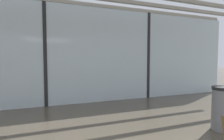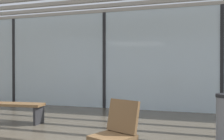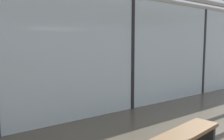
% 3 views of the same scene
% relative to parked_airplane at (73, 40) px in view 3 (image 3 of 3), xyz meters
% --- Properties ---
extents(glass_curtain_wall, '(14.00, 0.08, 3.08)m').
position_rel_parked_airplane_xyz_m(glass_curtain_wall, '(-1.52, -6.47, -0.54)').
color(glass_curtain_wall, silver).
rests_on(glass_curtain_wall, ground).
extents(window_mullion_1, '(0.10, 0.12, 3.08)m').
position_rel_parked_airplane_xyz_m(window_mullion_1, '(-1.52, -6.47, -0.54)').
color(window_mullion_1, black).
rests_on(window_mullion_1, ground).
extents(window_mullion_2, '(0.10, 0.12, 3.08)m').
position_rel_parked_airplane_xyz_m(window_mullion_2, '(1.98, -6.47, -0.54)').
color(window_mullion_2, black).
rests_on(window_mullion_2, ground).
extents(parked_airplane, '(12.54, 4.15, 4.15)m').
position_rel_parked_airplane_xyz_m(parked_airplane, '(0.00, 0.00, 0.00)').
color(parked_airplane, silver).
rests_on(parked_airplane, ground).
extents(waiting_bench, '(1.54, 0.59, 0.47)m').
position_rel_parked_airplane_xyz_m(waiting_bench, '(-2.85, -9.25, -1.71)').
color(waiting_bench, brown).
rests_on(waiting_bench, ground).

